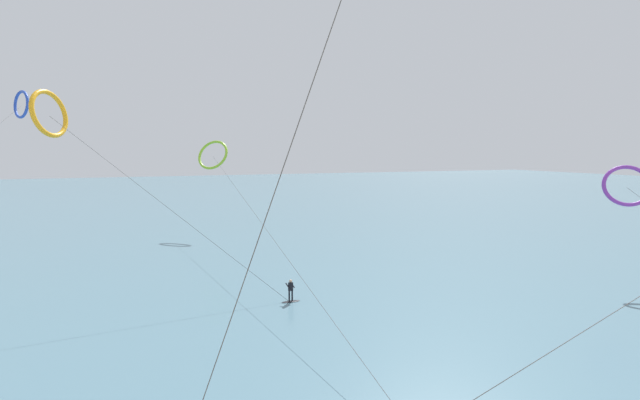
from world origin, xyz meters
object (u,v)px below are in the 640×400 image
object	(u,v)px
surfer_charcoal	(291,292)
kite_amber	(50,114)
kite_cobalt	(21,105)
kite_lime	(213,155)
kite_violet	(627,186)

from	to	relation	value
surfer_charcoal	kite_amber	distance (m)	21.65
kite_cobalt	kite_lime	xyz separation A→B (m)	(21.00, 3.45, -5.56)
surfer_charcoal	kite_cobalt	world-z (taller)	kite_cobalt
surfer_charcoal	kite_violet	size ratio (longest dim) A/B	0.10
kite_amber	kite_cobalt	bearing A→B (deg)	46.37
kite_cobalt	kite_violet	bearing A→B (deg)	20.36
kite_violet	kite_cobalt	bearing A→B (deg)	-171.54
kite_lime	kite_amber	bearing A→B (deg)	-81.96
kite_cobalt	kite_lime	world-z (taller)	kite_cobalt
kite_cobalt	kite_amber	distance (m)	21.67
kite_violet	kite_lime	world-z (taller)	kite_lime
kite_lime	kite_amber	distance (m)	28.10
kite_violet	kite_cobalt	xyz separation A→B (m)	(-50.67, 32.29, 7.96)
surfer_charcoal	kite_amber	bearing A→B (deg)	-44.29
kite_violet	kite_lime	bearing A→B (deg)	170.67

